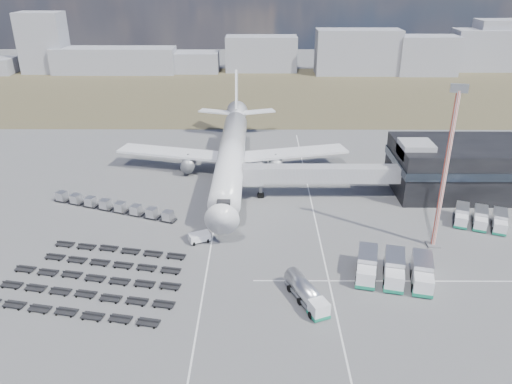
{
  "coord_description": "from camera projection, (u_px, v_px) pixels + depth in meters",
  "views": [
    {
      "loc": [
        5.7,
        -68.53,
        41.81
      ],
      "look_at": [
        5.3,
        14.32,
        4.0
      ],
      "focal_mm": 35.0,
      "sensor_mm": 36.0,
      "label": 1
    }
  ],
  "objects": [
    {
      "name": "service_trucks_near",
      "position": [
        394.0,
        269.0,
        72.08
      ],
      "size": [
        12.12,
        10.21,
        3.21
      ],
      "rotation": [
        0.0,
        0.0,
        -0.24
      ],
      "color": "white",
      "rests_on": "ground"
    },
    {
      "name": "catering_truck",
      "position": [
        256.0,
        170.0,
        107.21
      ],
      "size": [
        5.22,
        7.54,
        3.2
      ],
      "rotation": [
        0.0,
        0.0,
        -0.38
      ],
      "color": "white",
      "rests_on": "ground"
    },
    {
      "name": "jet_bridge",
      "position": [
        311.0,
        174.0,
        96.14
      ],
      "size": [
        30.3,
        3.8,
        7.05
      ],
      "color": "#939399",
      "rests_on": "ground"
    },
    {
      "name": "floodlight_mast",
      "position": [
        445.0,
        170.0,
        76.04
      ],
      "size": [
        2.53,
        2.04,
        26.45
      ],
      "rotation": [
        0.0,
        0.0,
        -0.25
      ],
      "color": "red",
      "rests_on": "ground"
    },
    {
      "name": "fuel_tanker",
      "position": [
        306.0,
        293.0,
        67.23
      ],
      "size": [
        5.7,
        9.37,
        2.97
      ],
      "rotation": [
        0.0,
        0.0,
        0.4
      ],
      "color": "white",
      "rests_on": "ground"
    },
    {
      "name": "skyline",
      "position": [
        288.0,
        51.0,
        210.36
      ],
      "size": [
        292.65,
        23.02,
        24.38
      ],
      "color": "#8F919C",
      "rests_on": "ground"
    },
    {
      "name": "pushback_tug",
      "position": [
        199.0,
        238.0,
        82.33
      ],
      "size": [
        3.91,
        3.17,
        1.53
      ],
      "primitive_type": "cube",
      "rotation": [
        0.0,
        0.0,
        0.43
      ],
      "color": "white",
      "rests_on": "ground"
    },
    {
      "name": "terminal",
      "position": [
        469.0,
        167.0,
        99.14
      ],
      "size": [
        30.4,
        16.4,
        11.0
      ],
      "color": "black",
      "rests_on": "ground"
    },
    {
      "name": "baggage_dollies",
      "position": [
        94.0,
        279.0,
        72.33
      ],
      "size": [
        28.0,
        21.82,
        0.69
      ],
      "rotation": [
        0.0,
        0.0,
        -0.19
      ],
      "color": "black",
      "rests_on": "ground"
    },
    {
      "name": "uld_row",
      "position": [
        113.0,
        206.0,
        92.54
      ],
      "size": [
        25.06,
        10.74,
        1.77
      ],
      "rotation": [
        0.0,
        0.0,
        -0.36
      ],
      "color": "black",
      "rests_on": "ground"
    },
    {
      "name": "lane_markings",
      "position": [
        283.0,
        242.0,
        82.42
      ],
      "size": [
        47.12,
        110.0,
        0.01
      ],
      "color": "silver",
      "rests_on": "ground"
    },
    {
      "name": "grass_strip",
      "position": [
        243.0,
        92.0,
        179.8
      ],
      "size": [
        420.0,
        90.0,
        0.01
      ],
      "primitive_type": "cube",
      "color": "brown",
      "rests_on": "ground"
    },
    {
      "name": "ground",
      "position": [
        222.0,
        252.0,
        79.73
      ],
      "size": [
        420.0,
        420.0,
        0.0
      ],
      "primitive_type": "plane",
      "color": "#565659",
      "rests_on": "ground"
    },
    {
      "name": "service_trucks_far",
      "position": [
        480.0,
        218.0,
        87.36
      ],
      "size": [
        10.13,
        9.0,
        2.55
      ],
      "rotation": [
        0.0,
        0.0,
        -0.38
      ],
      "color": "white",
      "rests_on": "ground"
    },
    {
      "name": "airliner",
      "position": [
        232.0,
        152.0,
        106.99
      ],
      "size": [
        51.59,
        64.53,
        17.62
      ],
      "color": "white",
      "rests_on": "ground"
    }
  ]
}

